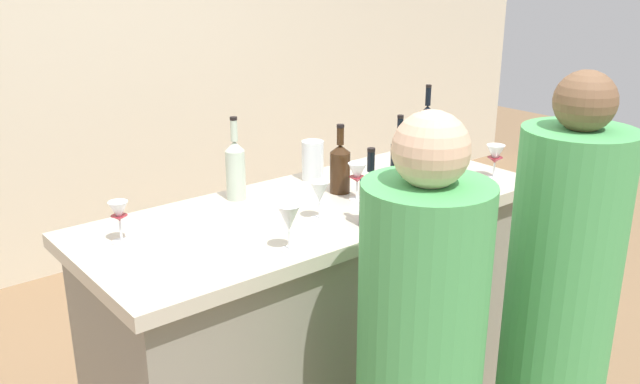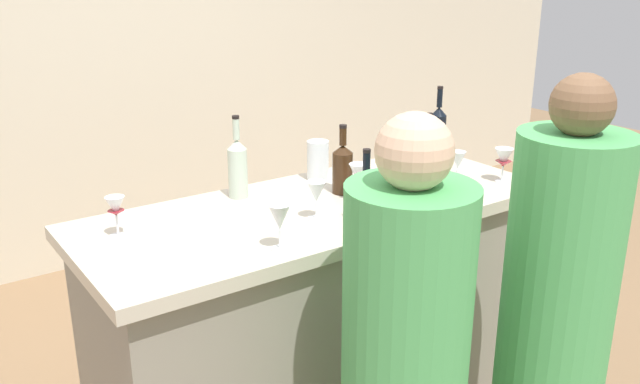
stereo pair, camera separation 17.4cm
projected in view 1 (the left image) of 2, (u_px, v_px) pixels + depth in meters
name	position (u px, v px, depth m)	size (l,w,h in m)	color
back_wall	(91.00, 42.00, 4.08)	(8.00, 0.10, 2.80)	beige
bar_counter	(320.00, 317.00, 2.76)	(1.85, 0.74, 0.98)	gray
wine_bottle_leftmost_clear_pale	(235.00, 168.00, 2.62)	(0.08, 0.08, 0.33)	#B7C6B2
wine_bottle_second_left_near_black	(369.00, 197.00, 2.36)	(0.08, 0.08, 0.28)	black
wine_bottle_center_amber_brown	(340.00, 167.00, 2.70)	(0.08, 0.08, 0.28)	#331E0F
wine_bottle_second_right_near_black	(399.00, 160.00, 2.76)	(0.07, 0.07, 0.30)	black
wine_bottle_rightmost_dark_green	(420.00, 150.00, 2.96)	(0.07, 0.07, 0.27)	black
wine_bottle_far_right_near_black	(426.00, 129.00, 3.21)	(0.07, 0.07, 0.34)	black
wine_glass_near_left	(289.00, 219.00, 2.16)	(0.07, 0.07, 0.15)	white
wine_glass_near_center	(495.00, 156.00, 2.89)	(0.08, 0.08, 0.14)	white
wine_glass_near_right	(452.00, 159.00, 2.83)	(0.06, 0.06, 0.14)	white
wine_glass_far_left	(320.00, 193.00, 2.42)	(0.07, 0.07, 0.14)	white
wine_glass_far_center	(357.00, 175.00, 2.62)	(0.07, 0.07, 0.15)	white
wine_glass_far_right	(119.00, 214.00, 2.22)	(0.07, 0.07, 0.14)	white
water_pitcher	(313.00, 160.00, 2.87)	(0.09, 0.09, 0.17)	silver
person_left_guest	(419.00, 371.00, 2.07)	(0.40, 0.40, 1.49)	#4CA559
person_center_guest	(557.00, 317.00, 2.32)	(0.48, 0.48, 1.56)	#4CA559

